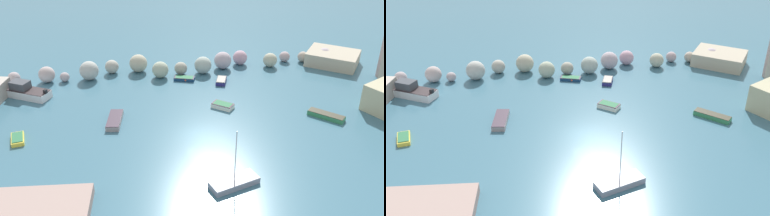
{
  "view_description": "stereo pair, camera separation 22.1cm",
  "coord_description": "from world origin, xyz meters",
  "views": [
    {
      "loc": [
        -8.4,
        -39.62,
        25.11
      ],
      "look_at": [
        0.0,
        4.37,
        1.0
      ],
      "focal_mm": 40.72,
      "sensor_mm": 36.0,
      "label": 1
    },
    {
      "loc": [
        -8.18,
        -39.66,
        25.11
      ],
      "look_at": [
        0.0,
        4.37,
        1.0
      ],
      "focal_mm": 40.72,
      "sensor_mm": 36.0,
      "label": 2
    }
  ],
  "objects": [
    {
      "name": "moored_boat_1",
      "position": [
        -9.0,
        4.42,
        0.31
      ],
      "size": [
        2.2,
        4.41,
        0.62
      ],
      "rotation": [
        0.0,
        0.0,
        4.54
      ],
      "color": "gray",
      "rests_on": "cove_water"
    },
    {
      "name": "moored_boat_3",
      "position": [
        15.29,
        0.92,
        0.29
      ],
      "size": [
        3.77,
        3.87,
        0.58
      ],
      "rotation": [
        0.0,
        0.0,
        2.33
      ],
      "color": "#338452",
      "rests_on": "cove_water"
    },
    {
      "name": "moored_boat_2",
      "position": [
        1.33,
        -9.17,
        0.34
      ],
      "size": [
        4.92,
        2.99,
        5.76
      ],
      "rotation": [
        0.0,
        0.0,
        3.43
      ],
      "color": "gray",
      "rests_on": "cove_water"
    },
    {
      "name": "stone_dock",
      "position": [
        -16.02,
        -9.47,
        0.49
      ],
      "size": [
        9.63,
        5.53,
        0.98
      ],
      "primitive_type": "cube",
      "rotation": [
        0.0,
        0.0,
        -0.11
      ],
      "color": "#A48980",
      "rests_on": "ground"
    },
    {
      "name": "moored_boat_7",
      "position": [
        -20.11,
        13.37,
        0.72
      ],
      "size": [
        6.9,
        5.28,
        2.02
      ],
      "rotation": [
        0.0,
        0.0,
        2.61
      ],
      "color": "silver",
      "rests_on": "cove_water"
    },
    {
      "name": "moored_boat_5",
      "position": [
        0.84,
        14.43,
        0.25
      ],
      "size": [
        3.06,
        2.12,
        0.47
      ],
      "rotation": [
        0.0,
        0.0,
        5.94
      ],
      "color": "navy",
      "rests_on": "cove_water"
    },
    {
      "name": "moored_boat_0",
      "position": [
        -19.31,
        2.38,
        0.25
      ],
      "size": [
        1.67,
        2.7,
        0.52
      ],
      "rotation": [
        0.0,
        0.0,
        4.87
      ],
      "color": "yellow",
      "rests_on": "cove_water"
    },
    {
      "name": "moored_boat_6",
      "position": [
        5.64,
        12.64,
        0.3
      ],
      "size": [
        2.04,
        2.73,
        0.57
      ],
      "rotation": [
        0.0,
        0.0,
        1.21
      ],
      "color": "navy",
      "rests_on": "cove_water"
    },
    {
      "name": "moored_boat_4",
      "position": [
        4.04,
        5.59,
        0.3
      ],
      "size": [
        2.87,
        2.73,
        0.58
      ],
      "rotation": [
        0.0,
        0.0,
        5.58
      ],
      "color": "white",
      "rests_on": "cove_water"
    },
    {
      "name": "channel_buoy",
      "position": [
        0.93,
        13.93,
        0.22
      ],
      "size": [
        0.44,
        0.44,
        0.44
      ],
      "primitive_type": "sphere",
      "color": "#E04C28",
      "rests_on": "cove_water"
    },
    {
      "name": "cove_water",
      "position": [
        0.0,
        0.0,
        0.0
      ],
      "size": [
        160.0,
        160.0,
        0.0
      ],
      "primitive_type": "plane",
      "color": "#3C697D",
      "rests_on": "ground"
    },
    {
      "name": "rock_breakwater",
      "position": [
        0.31,
        17.36,
        1.12
      ],
      "size": [
        46.63,
        5.01,
        2.61
      ],
      "color": "#A3979B",
      "rests_on": "ground"
    }
  ]
}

